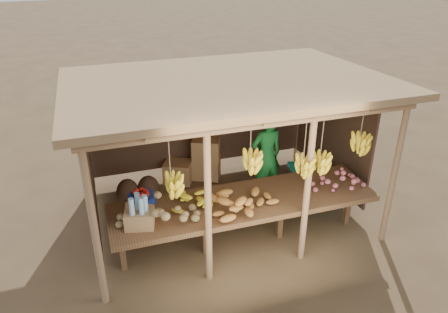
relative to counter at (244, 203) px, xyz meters
name	(u,v)px	position (x,y,z in m)	size (l,w,h in m)	color
ground	(224,211)	(0.00, 0.95, -0.74)	(60.00, 60.00, 0.00)	brown
stall_structure	(229,110)	(0.03, 0.79, 1.16)	(4.70, 3.50, 2.43)	#9E7751
counter	(244,203)	(0.00, 0.00, 0.00)	(3.90, 1.05, 0.80)	brown
potato_heap	(157,210)	(-1.29, -0.13, 0.25)	(1.07, 0.64, 0.37)	olive
sweet_potato_heap	(240,200)	(-0.15, -0.25, 0.24)	(1.09, 0.65, 0.36)	#AD6D2C
onion_heap	(339,178)	(1.47, -0.13, 0.24)	(0.81, 0.49, 0.36)	#C35E67
banana_pile	(192,195)	(-0.75, 0.09, 0.23)	(0.57, 0.34, 0.35)	yellow
tomato_basin	(142,198)	(-1.42, 0.38, 0.14)	(0.39, 0.39, 0.20)	navy
bottle_box	(139,214)	(-1.53, -0.17, 0.24)	(0.44, 0.38, 0.47)	#9E7247
vendor	(266,156)	(0.87, 1.22, 0.06)	(0.58, 0.38, 1.59)	#1B7D30
tarp_crate	(308,182)	(1.55, 0.88, -0.41)	(0.77, 0.70, 0.79)	brown
carton_stack	(197,163)	(-0.16, 2.15, -0.38)	(1.19, 0.58, 0.81)	#9E7247
burlap_sacks	(138,189)	(-1.34, 1.73, -0.50)	(0.77, 0.40, 0.54)	#4B3222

